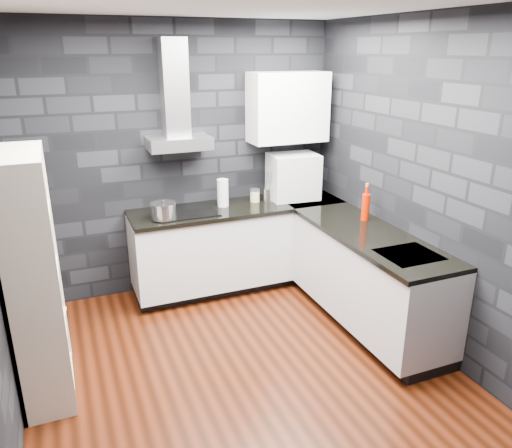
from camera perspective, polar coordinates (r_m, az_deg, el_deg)
ground at (r=4.24m, az=-2.15°, el=-15.38°), size 3.20×3.20×0.00m
ceiling at (r=3.49m, az=-2.76°, el=23.97°), size 3.20×3.20×0.00m
wall_back at (r=5.16m, az=-8.64°, el=7.23°), size 3.20×0.05×2.70m
wall_front at (r=2.30m, az=11.72°, el=-8.92°), size 3.20×0.05×2.70m
wall_right at (r=4.44m, az=17.76°, el=4.54°), size 0.05×3.20×2.70m
toekick_back at (r=5.46m, az=-2.09°, el=-6.33°), size 2.18×0.50×0.10m
toekick_right at (r=4.84m, az=12.74°, el=-10.47°), size 0.50×1.78×0.10m
counter_back_cab at (r=5.25m, az=-1.99°, el=-2.28°), size 2.20×0.60×0.76m
counter_right_cab at (r=4.62m, az=12.73°, el=-5.95°), size 0.60×1.80×0.76m
counter_back_top at (r=5.11m, az=-2.01°, el=1.86°), size 2.20×0.62×0.04m
counter_right_top at (r=4.46m, az=13.00°, el=-1.32°), size 0.62×1.80×0.04m
counter_corner_top at (r=5.43m, az=5.91°, el=2.85°), size 0.62×0.62×0.04m
hood_body at (r=4.92m, az=-8.78°, el=9.13°), size 0.60×0.34×0.12m
hood_chimney at (r=4.92m, az=-9.29°, el=15.11°), size 0.24×0.20×0.90m
upper_cabinet at (r=5.26m, az=3.65°, el=13.17°), size 0.80×0.35×0.70m
cooktop at (r=4.95m, az=-8.03°, el=1.43°), size 0.58×0.50×0.01m
sink_rim at (r=4.09m, az=17.09°, el=-3.40°), size 0.44×0.40×0.01m
pot at (r=4.75m, az=-10.52°, el=1.43°), size 0.26×0.26×0.14m
glass_vase at (r=5.07m, az=-3.81°, el=3.57°), size 0.12×0.12×0.28m
storage_jar at (r=5.23m, az=-0.14°, el=3.21°), size 0.12×0.12×0.12m
utensil_crock at (r=5.24m, az=1.46°, el=3.37°), size 0.12×0.12×0.14m
appliance_garage at (r=5.34m, az=4.26°, el=5.33°), size 0.53×0.43×0.50m
red_bottle at (r=4.75m, az=12.41°, el=1.90°), size 0.08×0.08×0.25m
bookshelf at (r=3.83m, az=-24.06°, el=-5.82°), size 0.38×0.82×1.80m
fruit_bowl at (r=3.73m, az=-24.15°, el=-5.84°), size 0.28×0.28×0.06m
book_red at (r=4.14m, az=-23.64°, el=-8.93°), size 0.14×0.10×0.21m
book_second at (r=4.13m, az=-23.25°, el=-8.56°), size 0.16×0.03×0.21m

